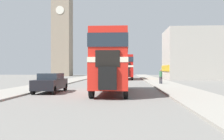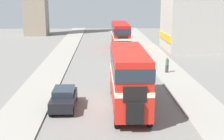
{
  "view_description": "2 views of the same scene",
  "coord_description": "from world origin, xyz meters",
  "px_view_note": "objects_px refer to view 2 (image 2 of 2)",
  "views": [
    {
      "loc": [
        2.18,
        -20.71,
        1.86
      ],
      "look_at": [
        1.05,
        -1.33,
        1.79
      ],
      "focal_mm": 40.0,
      "sensor_mm": 36.0,
      "label": 1
    },
    {
      "loc": [
        -1.0,
        -23.93,
        8.33
      ],
      "look_at": [
        0.0,
        3.84,
        1.77
      ],
      "focal_mm": 50.0,
      "sensor_mm": 36.0,
      "label": 2
    }
  ],
  "objects_px": {
    "car_parked_near": "(64,98)",
    "pedestrian_walking": "(167,64)",
    "double_decker_bus": "(129,74)",
    "bus_distant": "(120,34)"
  },
  "relations": [
    {
      "from": "bus_distant",
      "to": "car_parked_near",
      "type": "xyz_separation_m",
      "value": [
        -5.95,
        -26.52,
        -1.77
      ]
    },
    {
      "from": "bus_distant",
      "to": "pedestrian_walking",
      "type": "bearing_deg",
      "value": -75.21
    },
    {
      "from": "double_decker_bus",
      "to": "car_parked_near",
      "type": "height_order",
      "value": "double_decker_bus"
    },
    {
      "from": "car_parked_near",
      "to": "pedestrian_walking",
      "type": "distance_m",
      "value": 14.69
    },
    {
      "from": "double_decker_bus",
      "to": "car_parked_near",
      "type": "relative_size",
      "value": 2.18
    },
    {
      "from": "double_decker_bus",
      "to": "pedestrian_walking",
      "type": "relative_size",
      "value": 5.49
    },
    {
      "from": "car_parked_near",
      "to": "pedestrian_walking",
      "type": "height_order",
      "value": "pedestrian_walking"
    },
    {
      "from": "pedestrian_walking",
      "to": "double_decker_bus",
      "type": "bearing_deg",
      "value": -115.9
    },
    {
      "from": "car_parked_near",
      "to": "pedestrian_walking",
      "type": "bearing_deg",
      "value": 46.3
    },
    {
      "from": "double_decker_bus",
      "to": "pedestrian_walking",
      "type": "xyz_separation_m",
      "value": [
        5.23,
        10.78,
        -1.58
      ]
    }
  ]
}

